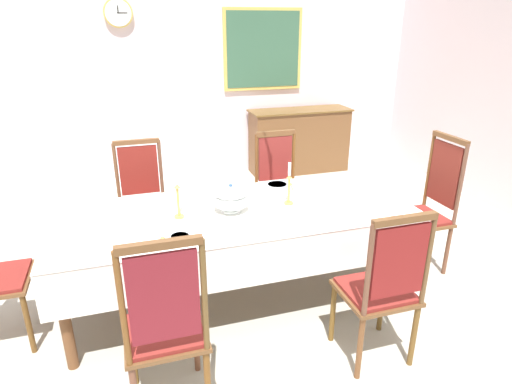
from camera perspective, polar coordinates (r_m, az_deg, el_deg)
name	(u,v)px	position (r m, az deg, el deg)	size (l,w,h in m)	color
ground	(236,296)	(3.64, -2.61, -13.45)	(6.77, 6.10, 0.04)	#B8B5A7
back_wall	(172,44)	(6.04, -10.86, 18.39)	(6.77, 0.08, 3.56)	silver
dining_table	(236,220)	(3.26, -2.62, -3.62)	(2.59, 1.03, 0.76)	brown
tablecloth	(236,220)	(3.26, -2.62, -3.65)	(2.61, 1.05, 0.32)	white
chair_south_a	(165,325)	(2.44, -11.77, -16.64)	(0.44, 0.42, 1.13)	brown
chair_north_a	(142,200)	(4.07, -14.60, -1.03)	(0.44, 0.42, 1.09)	brown
chair_south_b	(383,286)	(2.83, 16.18, -11.66)	(0.44, 0.42, 1.08)	brown
chair_north_b	(279,185)	(4.30, 3.03, 0.86)	(0.44, 0.42, 1.07)	brown
chair_head_east	(428,204)	(4.04, 21.55, -1.52)	(0.42, 0.44, 1.19)	brown
soup_tureen	(231,198)	(3.18, -3.29, -0.78)	(0.26, 0.26, 0.21)	white
candlestick_west	(178,199)	(3.10, -10.14, -0.94)	(0.07, 0.07, 0.35)	gold
candlestick_east	(289,188)	(3.29, 4.33, 0.54)	(0.07, 0.07, 0.33)	gold
bowl_near_left	(277,186)	(3.64, 2.78, 0.83)	(0.19, 0.19, 0.04)	white
bowl_near_right	(180,238)	(2.83, -9.89, -5.88)	(0.14, 0.14, 0.03)	white
bowl_far_left	(393,209)	(3.34, 17.39, -2.18)	(0.17, 0.17, 0.03)	white
spoon_primary	(291,185)	(3.72, 4.56, 0.93)	(0.06, 0.18, 0.01)	gold
spoon_secondary	(163,240)	(2.85, -12.00, -6.13)	(0.03, 0.18, 0.01)	gold
sideboard	(299,141)	(6.37, 5.65, 6.68)	(1.44, 0.48, 0.90)	brown
mounted_clock	(118,13)	(5.92, -17.54, 21.39)	(0.34, 0.06, 0.34)	#D1B251
framed_painting	(263,50)	(6.25, 0.92, 18.07)	(1.10, 0.05, 1.07)	#D1B251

